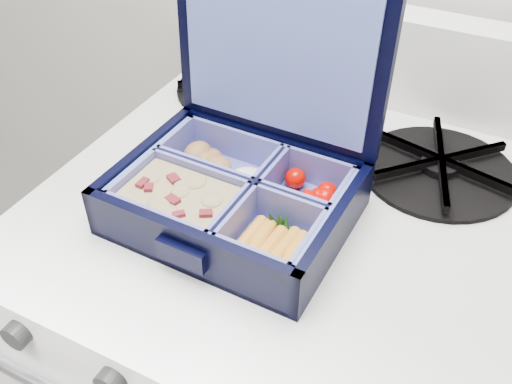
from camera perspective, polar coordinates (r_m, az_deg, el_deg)
The scene contains 4 objects.
bento_box at distance 0.60m, azimuth -2.22°, elevation -0.56°, with size 0.24×0.19×0.06m, color black, non-canonical shape.
burner_grate at distance 0.71m, azimuth 17.93°, elevation 2.69°, with size 0.18×0.18×0.03m, color black.
burner_grate_rear at distance 0.84m, azimuth -1.99°, elevation 10.68°, with size 0.17×0.17×0.02m, color black.
fork at distance 0.68m, azimuth 7.29°, elevation 2.12°, with size 0.03×0.20×0.01m, color silver, non-canonical shape.
Camera 1 is at (0.66, 1.24, 1.24)m, focal length 40.00 mm.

